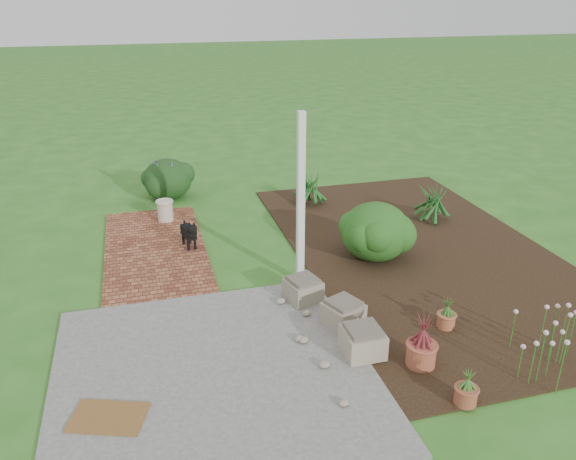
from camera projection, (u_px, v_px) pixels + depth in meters
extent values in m
plane|color=#2D6720|center=(282.00, 286.00, 8.11)|extent=(80.00, 80.00, 0.00)
cube|color=#5D5D5B|center=(214.00, 373.00, 6.25)|extent=(3.50, 3.50, 0.04)
cube|color=brown|center=(155.00, 249.00, 9.24)|extent=(1.60, 3.50, 0.04)
cube|color=black|center=(422.00, 251.00, 9.15)|extent=(4.00, 7.00, 0.03)
cube|color=white|center=(301.00, 201.00, 7.78)|extent=(0.10, 0.10, 2.50)
cube|color=gray|center=(363.00, 342.00, 6.51)|extent=(0.45, 0.45, 0.30)
cube|color=gray|center=(343.00, 314.00, 7.08)|extent=(0.56, 0.56, 0.29)
cube|color=gray|center=(303.00, 290.00, 7.64)|extent=(0.52, 0.52, 0.28)
cube|color=brown|center=(108.00, 417.00, 5.57)|extent=(0.84, 0.68, 0.02)
cube|color=black|center=(188.00, 232.00, 9.16)|extent=(0.24, 0.39, 0.16)
cylinder|color=black|center=(188.00, 245.00, 9.10)|extent=(0.04, 0.04, 0.18)
cylinder|color=black|center=(195.00, 244.00, 9.14)|extent=(0.04, 0.04, 0.18)
cylinder|color=black|center=(183.00, 239.00, 9.31)|extent=(0.04, 0.04, 0.18)
cylinder|color=black|center=(190.00, 238.00, 9.36)|extent=(0.04, 0.04, 0.18)
sphere|color=black|center=(192.00, 229.00, 8.93)|extent=(0.15, 0.15, 0.15)
cone|color=black|center=(184.00, 222.00, 9.27)|extent=(0.08, 0.12, 0.14)
cylinder|color=beige|center=(165.00, 211.00, 10.25)|extent=(0.35, 0.35, 0.37)
ellipsoid|color=#1F4415|center=(376.00, 230.00, 8.76)|extent=(1.22, 1.22, 0.92)
cylinder|color=#9F4F36|center=(421.00, 354.00, 6.33)|extent=(0.43, 0.43, 0.27)
cylinder|color=#A75A38|center=(446.00, 320.00, 7.06)|extent=(0.25, 0.25, 0.19)
cylinder|color=#964832|center=(466.00, 395.00, 5.75)|extent=(0.30, 0.30, 0.20)
ellipsoid|color=black|center=(168.00, 178.00, 11.40)|extent=(1.16, 1.16, 0.83)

